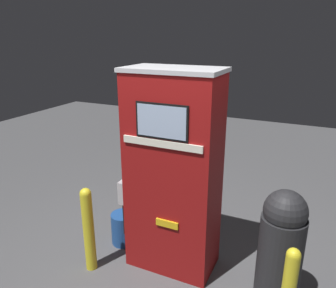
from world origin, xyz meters
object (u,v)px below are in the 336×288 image
at_px(gas_pump, 173,174).
at_px(squeegee_bucket, 124,228).
at_px(trash_bin, 280,250).
at_px(safety_bollard, 88,228).

distance_m(gas_pump, squeegee_bucket, 1.11).
height_order(gas_pump, trash_bin, gas_pump).
bearing_deg(trash_bin, gas_pump, 171.21).
height_order(safety_bollard, trash_bin, trash_bin).
bearing_deg(safety_bollard, squeegee_bucket, 82.50).
bearing_deg(squeegee_bucket, gas_pump, -6.83).
xyz_separation_m(gas_pump, trash_bin, (1.11, -0.17, -0.46)).
height_order(trash_bin, squeegee_bucket, trash_bin).
bearing_deg(squeegee_bucket, trash_bin, -8.05).
xyz_separation_m(safety_bollard, squeegee_bucket, (0.07, 0.54, -0.30)).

